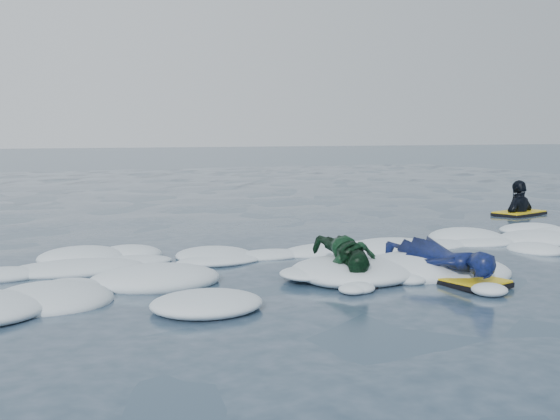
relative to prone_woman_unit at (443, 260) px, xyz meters
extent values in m
plane|color=#1C3445|center=(-0.85, 0.18, -0.19)|extent=(120.00, 120.00, 0.00)
cube|color=black|center=(0.00, -0.22, -0.15)|extent=(0.73, 1.05, 0.05)
cube|color=yellow|center=(0.00, -0.22, -0.12)|extent=(0.71, 1.02, 0.02)
imported|color=navy|center=(0.00, 0.03, 0.02)|extent=(0.60, 1.45, 0.34)
cube|color=black|center=(-0.84, 0.19, -0.16)|extent=(0.71, 0.82, 0.04)
cube|color=yellow|center=(-0.84, 0.19, -0.13)|extent=(0.69, 0.79, 0.01)
cube|color=blue|center=(-0.84, 0.19, -0.13)|extent=(0.47, 0.65, 0.00)
imported|color=#0F381B|center=(-0.84, 0.39, 0.04)|extent=(0.76, 1.16, 0.41)
cube|color=black|center=(4.38, 3.89, -0.15)|extent=(1.10, 0.81, 0.05)
cube|color=yellow|center=(4.38, 3.89, -0.12)|extent=(1.07, 0.78, 0.02)
imported|color=black|center=(4.38, 3.89, -0.30)|extent=(0.93, 0.61, 1.47)
camera|label=1|loc=(-4.10, -5.66, 1.25)|focal=45.00mm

